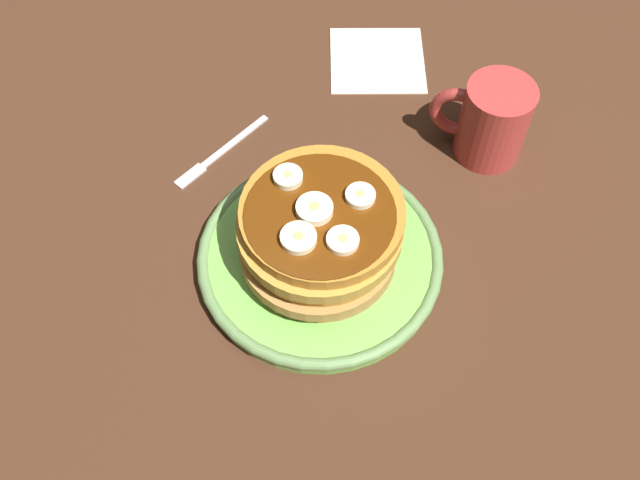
% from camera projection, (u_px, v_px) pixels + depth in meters
% --- Properties ---
extents(ground_plane, '(1.40, 1.40, 0.03)m').
position_uv_depth(ground_plane, '(320.00, 271.00, 0.70)').
color(ground_plane, '#422616').
extents(plate, '(0.23, 0.23, 0.02)m').
position_uv_depth(plate, '(320.00, 257.00, 0.68)').
color(plate, '#72B74C').
rests_on(plate, ground_plane).
extents(pancake_stack, '(0.15, 0.16, 0.07)m').
position_uv_depth(pancake_stack, '(318.00, 233.00, 0.64)').
color(pancake_stack, '#B17A47').
rests_on(pancake_stack, plate).
extents(banana_slice_0, '(0.03, 0.03, 0.01)m').
position_uv_depth(banana_slice_0, '(314.00, 210.00, 0.61)').
color(banana_slice_0, '#F9EAC0').
rests_on(banana_slice_0, pancake_stack).
extents(banana_slice_1, '(0.03, 0.03, 0.01)m').
position_uv_depth(banana_slice_1, '(343.00, 241.00, 0.60)').
color(banana_slice_1, '#FCEBB9').
rests_on(banana_slice_1, pancake_stack).
extents(banana_slice_2, '(0.03, 0.03, 0.01)m').
position_uv_depth(banana_slice_2, '(288.00, 177.00, 0.63)').
color(banana_slice_2, '#F1EDB9').
rests_on(banana_slice_2, pancake_stack).
extents(banana_slice_3, '(0.03, 0.03, 0.01)m').
position_uv_depth(banana_slice_3, '(360.00, 196.00, 0.62)').
color(banana_slice_3, '#F5EDC0').
rests_on(banana_slice_3, pancake_stack).
extents(banana_slice_4, '(0.03, 0.03, 0.01)m').
position_uv_depth(banana_slice_4, '(298.00, 238.00, 0.60)').
color(banana_slice_4, '#F5EEB9').
rests_on(banana_slice_4, pancake_stack).
extents(coffee_mug, '(0.10, 0.07, 0.09)m').
position_uv_depth(coffee_mug, '(491.00, 120.00, 0.73)').
color(coffee_mug, '#B23833').
rests_on(coffee_mug, ground_plane).
extents(napkin, '(0.14, 0.14, 0.00)m').
position_uv_depth(napkin, '(377.00, 60.00, 0.84)').
color(napkin, beige).
rests_on(napkin, ground_plane).
extents(fork, '(0.06, 0.12, 0.01)m').
position_uv_depth(fork, '(217.00, 154.00, 0.76)').
color(fork, silver).
rests_on(fork, ground_plane).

